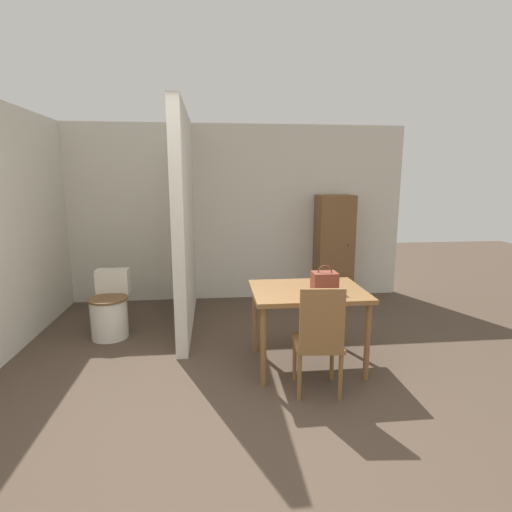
% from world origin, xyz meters
% --- Properties ---
extents(ground_plane, '(16.00, 16.00, 0.00)m').
position_xyz_m(ground_plane, '(0.00, 0.00, 0.00)').
color(ground_plane, '#4C3D30').
extents(wall_back, '(5.29, 0.12, 2.50)m').
position_xyz_m(wall_back, '(0.00, 3.37, 1.25)').
color(wall_back, beige).
rests_on(wall_back, ground_plane).
extents(partition_wall, '(0.12, 2.02, 2.50)m').
position_xyz_m(partition_wall, '(-0.46, 2.30, 1.25)').
color(partition_wall, beige).
rests_on(partition_wall, ground_plane).
extents(dining_table, '(1.03, 0.81, 0.75)m').
position_xyz_m(dining_table, '(0.73, 1.05, 0.66)').
color(dining_table, brown).
rests_on(dining_table, ground_plane).
extents(wooden_chair, '(0.42, 0.42, 0.93)m').
position_xyz_m(wooden_chair, '(0.70, 0.51, 0.49)').
color(wooden_chair, brown).
rests_on(wooden_chair, ground_plane).
extents(toilet, '(0.42, 0.57, 0.72)m').
position_xyz_m(toilet, '(-1.30, 1.99, 0.30)').
color(toilet, silver).
rests_on(toilet, ground_plane).
extents(handbag, '(0.22, 0.17, 0.24)m').
position_xyz_m(handbag, '(0.86, 0.96, 0.84)').
color(handbag, brown).
rests_on(handbag, dining_table).
extents(wooden_cabinet, '(0.50, 0.44, 1.53)m').
position_xyz_m(wooden_cabinet, '(1.59, 3.08, 0.76)').
color(wooden_cabinet, brown).
rests_on(wooden_cabinet, ground_plane).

